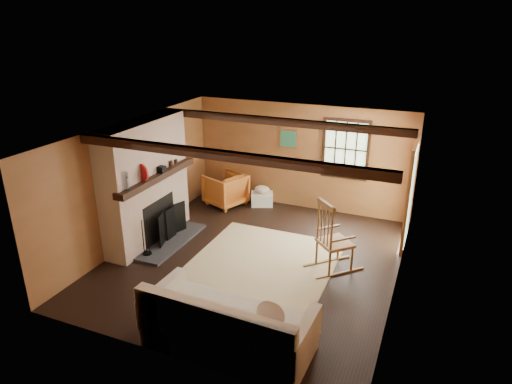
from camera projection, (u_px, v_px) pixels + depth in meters
The scene contains 10 objects.
ground at pixel (254, 260), 8.37m from camera, with size 5.50×5.50×0.00m, color black.
room_envelope at pixel (271, 173), 7.92m from camera, with size 5.02×5.52×2.44m.
fireplace at pixel (147, 187), 8.77m from camera, with size 1.02×2.30×2.40m.
rug at pixel (260, 267), 8.12m from camera, with size 2.50×3.00×0.01m, color #C7BA84.
rocking_chair at pixel (333, 241), 7.88m from camera, with size 1.02×1.01×1.31m.
sofa at pixel (227, 329), 6.02m from camera, with size 2.29×1.09×0.91m.
firewood_pile at pixel (223, 193), 11.14m from camera, with size 0.75×0.14×0.27m.
laundry_basket at pixel (262, 199), 10.74m from camera, with size 0.50×0.38×0.30m, color white.
basket_pillow at pixel (262, 189), 10.65m from camera, with size 0.36×0.29×0.18m, color white.
armchair at pixel (226, 189), 10.69m from camera, with size 0.81×0.84×0.76m, color #BF6026.
Camera 1 is at (2.87, -6.77, 4.19)m, focal length 32.00 mm.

